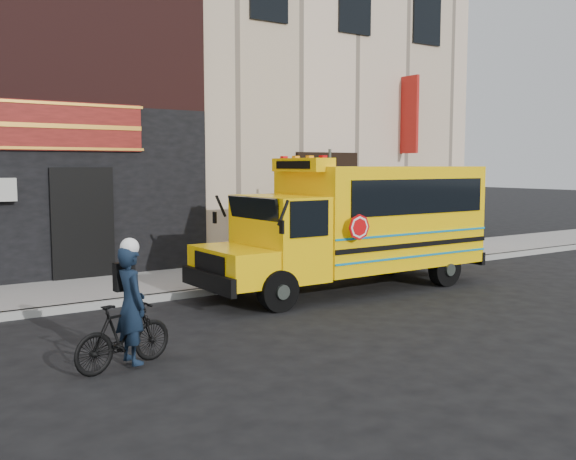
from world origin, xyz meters
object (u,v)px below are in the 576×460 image
(school_bus, at_px, (360,222))
(bicycle, at_px, (124,335))
(sign_pole, at_px, (330,208))
(cyclist, at_px, (131,308))

(school_bus, xyz_separation_m, bicycle, (-6.44, -2.65, -1.05))
(bicycle, bearing_deg, sign_pole, -74.12)
(sign_pole, bearing_deg, school_bus, -97.15)
(bicycle, height_order, cyclist, cyclist)
(sign_pole, height_order, cyclist, sign_pole)
(sign_pole, relative_size, bicycle, 2.08)
(bicycle, bearing_deg, cyclist, -93.41)
(school_bus, distance_m, cyclist, 6.88)
(school_bus, height_order, sign_pole, sign_pole)
(school_bus, height_order, cyclist, school_bus)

